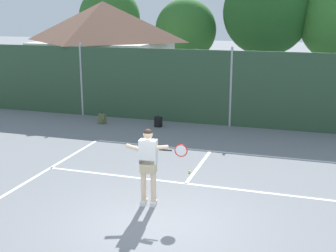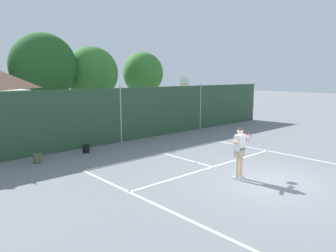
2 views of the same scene
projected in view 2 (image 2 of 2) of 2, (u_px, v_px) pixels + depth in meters
name	position (u px, v px, depth m)	size (l,w,h in m)	color
ground_plane	(268.00, 182.00, 10.77)	(120.00, 120.00, 0.00)	slate
court_markings	(252.00, 178.00, 11.24)	(8.30, 11.10, 0.01)	white
chainlink_fence	(121.00, 115.00, 17.10)	(26.09, 0.09, 3.12)	#2D4C33
basketball_hoop	(183.00, 95.00, 21.91)	(0.90, 0.67, 3.55)	#9E9EA3
treeline_backdrop	(48.00, 72.00, 24.98)	(24.32, 4.68, 6.96)	brown
tennis_player	(240.00, 148.00, 10.95)	(1.43, 0.32, 1.85)	silver
tennis_ball	(196.00, 162.00, 13.09)	(0.07, 0.07, 0.07)	#CCE033
backpack_olive	(37.00, 158.00, 13.11)	(0.30, 0.28, 0.46)	#566038
backpack_black	(86.00, 149.00, 14.81)	(0.30, 0.27, 0.46)	black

